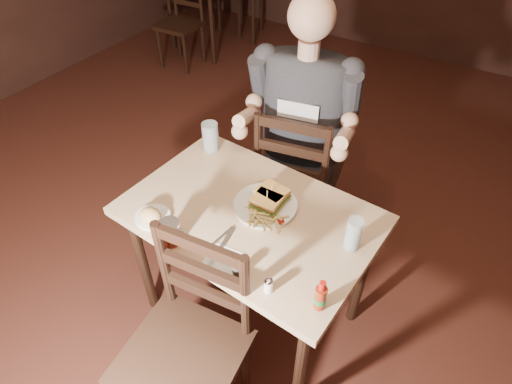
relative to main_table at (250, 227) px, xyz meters
The scene contains 22 objects.
room_shell 0.78m from the main_table, 138.14° to the left, with size 7.00×7.00×7.00m.
main_table is the anchor object (origin of this frame).
chair_far 0.69m from the main_table, 97.53° to the left, with size 0.45×0.49×0.97m, color black, non-canonical shape.
chair_near 0.61m from the main_table, 85.29° to the right, with size 0.45×0.49×0.97m, color black, non-canonical shape.
bg_chair_near 3.10m from the main_table, 135.96° to the left, with size 0.39×0.43×0.85m, color black, non-canonical shape.
diner 0.69m from the main_table, 97.23° to the left, with size 0.58×0.45×1.00m, color #333439, non-canonical shape.
dinner_plate 0.13m from the main_table, 56.44° to the left, with size 0.27×0.27×0.02m, color white.
sandwich_left 0.20m from the main_table, 64.23° to the left, with size 0.13×0.11×0.11m, color #D9A651, non-canonical shape.
sandwich_right 0.18m from the main_table, 41.93° to the left, with size 0.12×0.10×0.10m, color #D9A651, non-canonical shape.
fries_pile 0.15m from the main_table, 12.15° to the right, with size 0.25×0.18×0.04m, color #ECCE6C, non-canonical shape.
ketchup_dollop 0.18m from the main_table, ahead, with size 0.04×0.04×0.01m, color maroon.
glass_left 0.53m from the main_table, 145.79° to the left, with size 0.08×0.08×0.15m, color silver.
glass_right 0.48m from the main_table, ahead, with size 0.06×0.06×0.15m, color silver.
hot_sauce 0.55m from the main_table, 30.03° to the right, with size 0.04×0.04×0.14m, color maroon, non-canonical shape.
salt_shaker 0.43m from the main_table, 47.85° to the right, with size 0.03×0.03×0.06m, color white, non-canonical shape.
pepper_shaker 0.36m from the main_table, 65.50° to the right, with size 0.04×0.04×0.07m, color #38332D, non-canonical shape.
syrup_dispenser 0.38m from the main_table, 120.31° to the right, with size 0.08×0.08×0.11m, color maroon, non-canonical shape.
napkin 0.30m from the main_table, 78.98° to the right, with size 0.14×0.13×0.00m, color white.
knife 0.26m from the main_table, 87.08° to the right, with size 0.01×0.23×0.01m, color silver.
fork 0.22m from the main_table, 96.00° to the right, with size 0.01×0.16×0.00m, color silver.
side_plate 0.43m from the main_table, 142.80° to the right, with size 0.15×0.15×0.01m, color white.
bread_roll 0.44m from the main_table, 140.13° to the right, with size 0.10×0.08×0.06m, color tan.
Camera 1 is at (0.93, -1.29, 2.08)m, focal length 30.00 mm.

